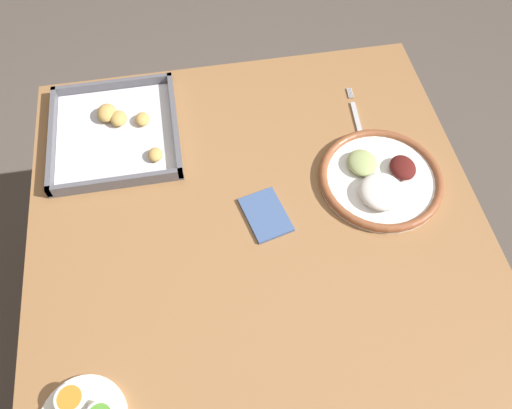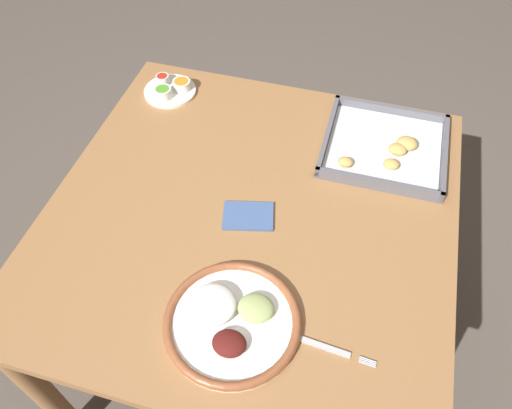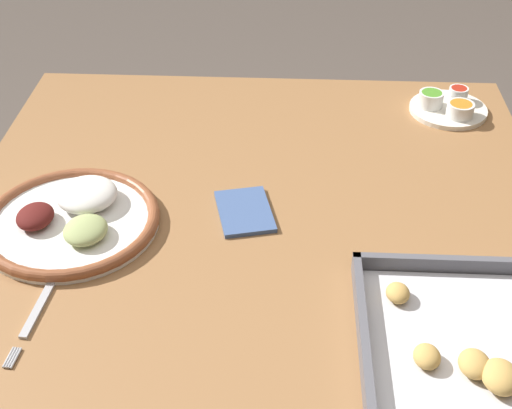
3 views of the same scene
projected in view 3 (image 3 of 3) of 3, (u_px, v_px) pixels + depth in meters
dining_table at (256, 259)px, 1.27m from camera, size 1.01×1.02×0.71m
dinner_plate at (72, 218)px, 1.17m from camera, size 0.29×0.29×0.05m
fork at (40, 305)px, 1.03m from camera, size 0.21×0.03×0.00m
saucer_plate at (448, 106)px, 1.47m from camera, size 0.16×0.16×0.04m
baking_tray at (475, 351)px, 0.95m from camera, size 0.33×0.31×0.04m
napkin at (245, 212)px, 1.20m from camera, size 0.14×0.11×0.01m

